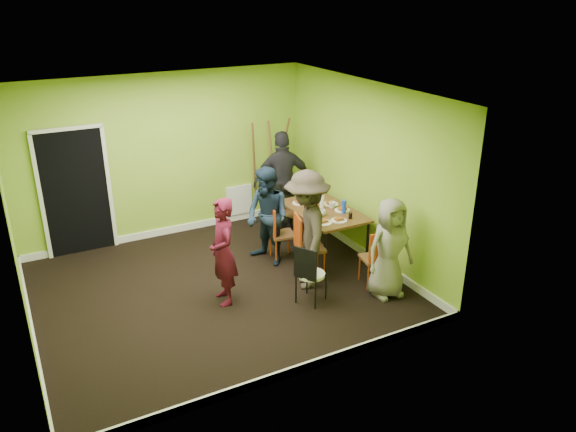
% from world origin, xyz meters
% --- Properties ---
extents(ground, '(5.00, 5.00, 0.00)m').
position_xyz_m(ground, '(0.00, 0.00, 0.00)').
color(ground, black).
rests_on(ground, ground).
extents(room_walls, '(5.04, 4.54, 2.82)m').
position_xyz_m(room_walls, '(-0.02, 0.04, 0.99)').
color(room_walls, '#86B22D').
rests_on(room_walls, ground).
extents(dining_table, '(0.90, 1.50, 0.75)m').
position_xyz_m(dining_table, '(1.96, 0.32, 0.70)').
color(dining_table, black).
rests_on(dining_table, ground).
extents(chair_left_far, '(0.43, 0.43, 0.90)m').
position_xyz_m(chair_left_far, '(1.21, 0.45, 0.50)').
color(chair_left_far, '#DB4D14').
rests_on(chair_left_far, ground).
extents(chair_left_near, '(0.49, 0.49, 0.98)m').
position_xyz_m(chair_left_near, '(1.30, -0.24, 0.55)').
color(chair_left_near, '#DB4D14').
rests_on(chair_left_near, ground).
extents(chair_back_end, '(0.50, 0.54, 0.91)m').
position_xyz_m(chair_back_end, '(1.83, 1.34, 0.64)').
color(chair_back_end, '#DB4D14').
rests_on(chair_back_end, ground).
extents(chair_front_end, '(0.43, 0.43, 0.88)m').
position_xyz_m(chair_front_end, '(2.06, -1.00, 0.49)').
color(chair_front_end, '#DB4D14').
rests_on(chair_front_end, ground).
extents(chair_bentwood, '(0.47, 0.46, 0.87)m').
position_xyz_m(chair_bentwood, '(0.96, -0.96, 0.48)').
color(chair_bentwood, black).
rests_on(chair_bentwood, ground).
extents(easel, '(0.76, 0.72, 1.90)m').
position_xyz_m(easel, '(1.83, 2.02, 0.94)').
color(easel, brown).
rests_on(easel, ground).
extents(plate_near_left, '(0.24, 0.24, 0.01)m').
position_xyz_m(plate_near_left, '(1.76, 0.75, 0.76)').
color(plate_near_left, white).
rests_on(plate_near_left, dining_table).
extents(plate_near_right, '(0.27, 0.27, 0.01)m').
position_xyz_m(plate_near_right, '(1.68, -0.14, 0.76)').
color(plate_near_right, white).
rests_on(plate_near_right, dining_table).
extents(plate_far_back, '(0.23, 0.23, 0.01)m').
position_xyz_m(plate_far_back, '(1.97, 0.83, 0.76)').
color(plate_far_back, white).
rests_on(plate_far_back, dining_table).
extents(plate_far_front, '(0.25, 0.25, 0.01)m').
position_xyz_m(plate_far_front, '(1.93, -0.18, 0.76)').
color(plate_far_front, white).
rests_on(plate_far_front, dining_table).
extents(plate_wall_back, '(0.25, 0.25, 0.01)m').
position_xyz_m(plate_wall_back, '(2.19, 0.47, 0.76)').
color(plate_wall_back, white).
rests_on(plate_wall_back, dining_table).
extents(plate_wall_front, '(0.25, 0.25, 0.01)m').
position_xyz_m(plate_wall_front, '(2.21, 0.16, 0.76)').
color(plate_wall_front, white).
rests_on(plate_wall_front, dining_table).
extents(thermos, '(0.07, 0.07, 0.23)m').
position_xyz_m(thermos, '(1.99, 0.41, 0.86)').
color(thermos, white).
rests_on(thermos, dining_table).
extents(blue_bottle, '(0.07, 0.07, 0.21)m').
position_xyz_m(blue_bottle, '(2.17, 0.06, 0.86)').
color(blue_bottle, blue).
rests_on(blue_bottle, dining_table).
extents(orange_bottle, '(0.04, 0.04, 0.08)m').
position_xyz_m(orange_bottle, '(1.92, 0.44, 0.79)').
color(orange_bottle, '#DB4D14').
rests_on(orange_bottle, dining_table).
extents(glass_mid, '(0.06, 0.06, 0.10)m').
position_xyz_m(glass_mid, '(1.74, 0.52, 0.80)').
color(glass_mid, black).
rests_on(glass_mid, dining_table).
extents(glass_back, '(0.07, 0.07, 0.10)m').
position_xyz_m(glass_back, '(2.12, 0.81, 0.80)').
color(glass_back, black).
rests_on(glass_back, dining_table).
extents(glass_front, '(0.06, 0.06, 0.10)m').
position_xyz_m(glass_front, '(2.13, -0.19, 0.80)').
color(glass_front, black).
rests_on(glass_front, dining_table).
extents(cup_a, '(0.12, 0.12, 0.09)m').
position_xyz_m(cup_a, '(1.81, 0.12, 0.80)').
color(cup_a, white).
rests_on(cup_a, dining_table).
extents(cup_b, '(0.11, 0.11, 0.10)m').
position_xyz_m(cup_b, '(2.12, 0.32, 0.80)').
color(cup_b, white).
rests_on(cup_b, dining_table).
extents(person_standing, '(0.41, 0.58, 1.51)m').
position_xyz_m(person_standing, '(-0.04, -0.36, 0.76)').
color(person_standing, '#4F0D22').
rests_on(person_standing, ground).
extents(person_left_far, '(0.79, 0.90, 1.55)m').
position_xyz_m(person_left_far, '(1.02, 0.43, 0.78)').
color(person_left_far, '#152436').
rests_on(person_left_far, ground).
extents(person_left_near, '(1.01, 1.28, 1.74)m').
position_xyz_m(person_left_near, '(1.19, -0.49, 0.87)').
color(person_left_near, '#312921').
rests_on(person_left_near, ground).
extents(person_back_end, '(1.13, 0.69, 1.79)m').
position_xyz_m(person_back_end, '(1.83, 1.48, 0.90)').
color(person_back_end, black).
rests_on(person_back_end, ground).
extents(person_front_end, '(0.72, 0.48, 1.45)m').
position_xyz_m(person_front_end, '(2.05, -1.27, 0.72)').
color(person_front_end, gray).
rests_on(person_front_end, ground).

